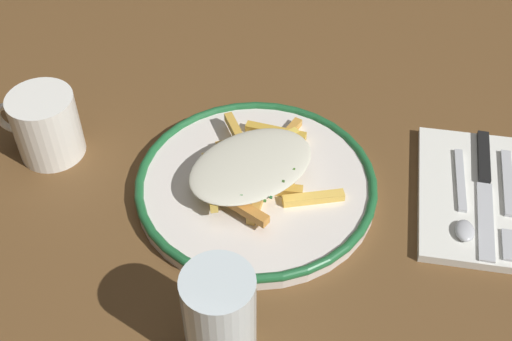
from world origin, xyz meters
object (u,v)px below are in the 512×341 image
fork (509,203)px  knife (484,181)px  plate (256,185)px  water_glass (220,316)px  spoon (463,210)px  coffee_mug (45,125)px  napkin (483,197)px  fries_heap (254,166)px

fork → knife: (0.03, -0.03, 0.00)m
plate → fork: (-0.30, -0.03, 0.00)m
fork → water_glass: bearing=39.6°
spoon → water_glass: size_ratio=1.32×
coffee_mug → knife: bearing=-176.0°
plate → water_glass: size_ratio=2.57×
napkin → coffee_mug: coffee_mug is taller
water_glass → knife: bearing=-134.2°
plate → napkin: 0.28m
water_glass → fries_heap: bearing=-87.3°
spoon → coffee_mug: size_ratio=1.37×
fries_heap → knife: fries_heap is taller
napkin → water_glass: bearing=43.8°
fries_heap → plate: bearing=123.2°
fries_heap → water_glass: 0.22m
napkin → fork: bearing=156.3°
plate → fork: plate is taller
napkin → knife: 0.02m
plate → knife: 0.28m
plate → knife: plate is taller
fries_heap → napkin: fries_heap is taller
napkin → coffee_mug: size_ratio=1.94×
fries_heap → fork: fries_heap is taller
napkin → water_glass: 0.37m
fork → fries_heap: bearing=4.0°
fries_heap → water_glass: (-0.01, 0.22, 0.02)m
knife → coffee_mug: coffee_mug is taller
spoon → water_glass: water_glass is taller
knife → spoon: bearing=63.4°
spoon → plate: bearing=0.8°
plate → fries_heap: 0.03m
fork → water_glass: size_ratio=1.53×
water_glass → napkin: bearing=-136.2°
knife → fries_heap: bearing=10.6°
plate → fries_heap: fries_heap is taller
fries_heap → coffee_mug: bearing=-2.8°
plate → fries_heap: size_ratio=1.37×
fork → spoon: bearing=22.6°
spoon → coffee_mug: (0.52, -0.02, 0.03)m
napkin → plate: bearing=8.0°
fries_heap → napkin: size_ratio=1.00×
napkin → coffee_mug: bearing=2.1°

